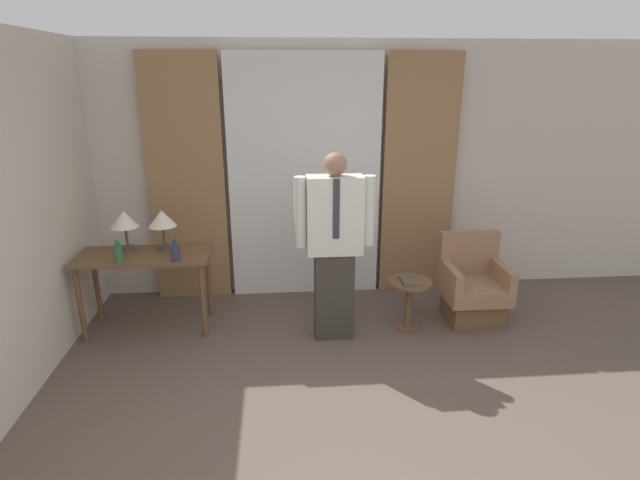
# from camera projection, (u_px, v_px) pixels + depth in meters

# --- Properties ---
(wall_back) EXTENTS (10.00, 0.06, 2.70)m
(wall_back) POSITION_uv_depth(u_px,v_px,m) (304.00, 172.00, 5.40)
(wall_back) COLOR beige
(wall_back) RESTS_ON ground_plane
(curtain_sheer_center) EXTENTS (1.60, 0.06, 2.58)m
(curtain_sheer_center) POSITION_uv_depth(u_px,v_px,m) (305.00, 180.00, 5.29)
(curtain_sheer_center) COLOR white
(curtain_sheer_center) RESTS_ON ground_plane
(curtain_drape_left) EXTENTS (0.79, 0.06, 2.58)m
(curtain_drape_left) POSITION_uv_depth(u_px,v_px,m) (187.00, 182.00, 5.20)
(curtain_drape_left) COLOR #997047
(curtain_drape_left) RESTS_ON ground_plane
(curtain_drape_right) EXTENTS (0.79, 0.06, 2.58)m
(curtain_drape_right) POSITION_uv_depth(u_px,v_px,m) (419.00, 178.00, 5.39)
(curtain_drape_right) COLOR #997047
(curtain_drape_right) RESTS_ON ground_plane
(desk) EXTENTS (1.22, 0.56, 0.76)m
(desk) POSITION_uv_depth(u_px,v_px,m) (145.00, 266.00, 4.68)
(desk) COLOR brown
(desk) RESTS_ON ground_plane
(table_lamp_left) EXTENTS (0.26, 0.26, 0.39)m
(table_lamp_left) POSITION_uv_depth(u_px,v_px,m) (124.00, 221.00, 4.66)
(table_lamp_left) COLOR #4C4238
(table_lamp_left) RESTS_ON desk
(table_lamp_right) EXTENTS (0.26, 0.26, 0.39)m
(table_lamp_right) POSITION_uv_depth(u_px,v_px,m) (162.00, 220.00, 4.68)
(table_lamp_right) COLOR #4C4238
(table_lamp_right) RESTS_ON desk
(bottle_near_edge) EXTENTS (0.08, 0.08, 0.20)m
(bottle_near_edge) POSITION_uv_depth(u_px,v_px,m) (175.00, 252.00, 4.47)
(bottle_near_edge) COLOR #2D3851
(bottle_near_edge) RESTS_ON desk
(bottle_by_lamp) EXTENTS (0.08, 0.08, 0.21)m
(bottle_by_lamp) POSITION_uv_depth(u_px,v_px,m) (118.00, 253.00, 4.42)
(bottle_by_lamp) COLOR #336638
(bottle_by_lamp) RESTS_ON desk
(person) EXTENTS (0.71, 0.23, 1.73)m
(person) POSITION_uv_depth(u_px,v_px,m) (334.00, 242.00, 4.44)
(person) COLOR #38332D
(person) RESTS_ON ground_plane
(armchair) EXTENTS (0.60, 0.56, 0.86)m
(armchair) POSITION_uv_depth(u_px,v_px,m) (473.00, 289.00, 4.96)
(armchair) COLOR brown
(armchair) RESTS_ON ground_plane
(side_table) EXTENTS (0.42, 0.42, 0.49)m
(side_table) POSITION_uv_depth(u_px,v_px,m) (409.00, 296.00, 4.78)
(side_table) COLOR brown
(side_table) RESTS_ON ground_plane
(book) EXTENTS (0.15, 0.23, 0.03)m
(book) POSITION_uv_depth(u_px,v_px,m) (409.00, 281.00, 4.69)
(book) COLOR brown
(book) RESTS_ON side_table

